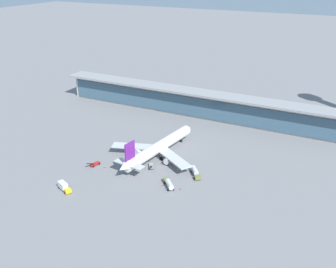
{
  "coord_description": "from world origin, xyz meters",
  "views": [
    {
      "loc": [
        78.41,
        -140.46,
        81.33
      ],
      "look_at": [
        0.0,
        11.3,
        6.81
      ],
      "focal_mm": 41.83,
      "sensor_mm": 36.0,
      "label": 1
    }
  ],
  "objects_px": {
    "service_truck_under_wing_yellow": "(64,186)",
    "service_truck_by_tail_red": "(95,164)",
    "safety_cone_delta": "(170,180)",
    "service_truck_mid_apron_grey": "(151,166)",
    "safety_cone_charlie": "(105,167)",
    "airliner_on_stand": "(158,148)",
    "safety_cone_alpha": "(163,185)",
    "service_truck_on_taxiway_olive": "(169,183)",
    "safety_cone_bravo": "(180,189)",
    "service_truck_near_nose_olive": "(195,172)"
  },
  "relations": [
    {
      "from": "safety_cone_delta",
      "to": "service_truck_on_taxiway_olive",
      "type": "bearing_deg",
      "value": -69.22
    },
    {
      "from": "service_truck_under_wing_yellow",
      "to": "safety_cone_bravo",
      "type": "bearing_deg",
      "value": 28.12
    },
    {
      "from": "airliner_on_stand",
      "to": "service_truck_under_wing_yellow",
      "type": "bearing_deg",
      "value": -114.07
    },
    {
      "from": "service_truck_under_wing_yellow",
      "to": "safety_cone_alpha",
      "type": "height_order",
      "value": "service_truck_under_wing_yellow"
    },
    {
      "from": "service_truck_mid_apron_grey",
      "to": "safety_cone_delta",
      "type": "xyz_separation_m",
      "value": [
        12.41,
        -6.31,
        -0.49
      ]
    },
    {
      "from": "service_truck_under_wing_yellow",
      "to": "safety_cone_alpha",
      "type": "distance_m",
      "value": 38.77
    },
    {
      "from": "safety_cone_charlie",
      "to": "safety_cone_bravo",
      "type": "bearing_deg",
      "value": -1.47
    },
    {
      "from": "service_truck_under_wing_yellow",
      "to": "service_truck_on_taxiway_olive",
      "type": "distance_m",
      "value": 41.02
    },
    {
      "from": "airliner_on_stand",
      "to": "safety_cone_delta",
      "type": "xyz_separation_m",
      "value": [
        14.82,
        -16.79,
        -4.35
      ]
    },
    {
      "from": "airliner_on_stand",
      "to": "safety_cone_alpha",
      "type": "distance_m",
      "value": 25.76
    },
    {
      "from": "service_truck_near_nose_olive",
      "to": "service_truck_on_taxiway_olive",
      "type": "bearing_deg",
      "value": -112.97
    },
    {
      "from": "service_truck_near_nose_olive",
      "to": "safety_cone_alpha",
      "type": "bearing_deg",
      "value": -121.69
    },
    {
      "from": "service_truck_by_tail_red",
      "to": "safety_cone_delta",
      "type": "bearing_deg",
      "value": 5.44
    },
    {
      "from": "safety_cone_charlie",
      "to": "safety_cone_alpha",
      "type": "bearing_deg",
      "value": -3.01
    },
    {
      "from": "service_truck_under_wing_yellow",
      "to": "safety_cone_delta",
      "type": "height_order",
      "value": "service_truck_under_wing_yellow"
    },
    {
      "from": "service_truck_mid_apron_grey",
      "to": "safety_cone_charlie",
      "type": "bearing_deg",
      "value": -152.9
    },
    {
      "from": "safety_cone_charlie",
      "to": "service_truck_under_wing_yellow",
      "type": "bearing_deg",
      "value": -98.11
    },
    {
      "from": "service_truck_mid_apron_grey",
      "to": "safety_cone_bravo",
      "type": "relative_size",
      "value": 9.29
    },
    {
      "from": "service_truck_under_wing_yellow",
      "to": "safety_cone_delta",
      "type": "relative_size",
      "value": 10.9
    },
    {
      "from": "service_truck_under_wing_yellow",
      "to": "service_truck_on_taxiway_olive",
      "type": "height_order",
      "value": "service_truck_under_wing_yellow"
    },
    {
      "from": "safety_cone_delta",
      "to": "safety_cone_bravo",
      "type": "bearing_deg",
      "value": -30.74
    },
    {
      "from": "airliner_on_stand",
      "to": "service_truck_under_wing_yellow",
      "type": "relative_size",
      "value": 7.3
    },
    {
      "from": "airliner_on_stand",
      "to": "service_truck_by_tail_red",
      "type": "distance_m",
      "value": 29.09
    },
    {
      "from": "service_truck_near_nose_olive",
      "to": "safety_cone_delta",
      "type": "bearing_deg",
      "value": -129.37
    },
    {
      "from": "service_truck_near_nose_olive",
      "to": "service_truck_on_taxiway_olive",
      "type": "height_order",
      "value": "same"
    },
    {
      "from": "safety_cone_charlie",
      "to": "safety_cone_delta",
      "type": "relative_size",
      "value": 1.0
    },
    {
      "from": "service_truck_by_tail_red",
      "to": "safety_cone_alpha",
      "type": "relative_size",
      "value": 9.91
    },
    {
      "from": "airliner_on_stand",
      "to": "service_truck_near_nose_olive",
      "type": "bearing_deg",
      "value": -19.6
    },
    {
      "from": "service_truck_on_taxiway_olive",
      "to": "safety_cone_bravo",
      "type": "height_order",
      "value": "service_truck_on_taxiway_olive"
    },
    {
      "from": "service_truck_on_taxiway_olive",
      "to": "safety_cone_bravo",
      "type": "relative_size",
      "value": 11.25
    },
    {
      "from": "service_truck_near_nose_olive",
      "to": "service_truck_on_taxiway_olive",
      "type": "relative_size",
      "value": 1.03
    },
    {
      "from": "service_truck_near_nose_olive",
      "to": "service_truck_on_taxiway_olive",
      "type": "distance_m",
      "value": 14.45
    },
    {
      "from": "airliner_on_stand",
      "to": "safety_cone_alpha",
      "type": "height_order",
      "value": "airliner_on_stand"
    },
    {
      "from": "airliner_on_stand",
      "to": "safety_cone_charlie",
      "type": "xyz_separation_m",
      "value": [
        -15.61,
        -19.71,
        -4.35
      ]
    },
    {
      "from": "service_truck_by_tail_red",
      "to": "safety_cone_alpha",
      "type": "distance_m",
      "value": 34.51
    },
    {
      "from": "safety_cone_charlie",
      "to": "service_truck_by_tail_red",
      "type": "bearing_deg",
      "value": -174.82
    },
    {
      "from": "service_truck_on_taxiway_olive",
      "to": "service_truck_by_tail_red",
      "type": "bearing_deg",
      "value": 178.42
    },
    {
      "from": "service_truck_on_taxiway_olive",
      "to": "service_truck_under_wing_yellow",
      "type": "bearing_deg",
      "value": -149.36
    },
    {
      "from": "service_truck_under_wing_yellow",
      "to": "safety_cone_charlie",
      "type": "height_order",
      "value": "service_truck_under_wing_yellow"
    },
    {
      "from": "service_truck_on_taxiway_olive",
      "to": "safety_cone_charlie",
      "type": "height_order",
      "value": "service_truck_on_taxiway_olive"
    },
    {
      "from": "safety_cone_alpha",
      "to": "safety_cone_bravo",
      "type": "xyz_separation_m",
      "value": [
        7.45,
        0.61,
        0.0
      ]
    },
    {
      "from": "safety_cone_alpha",
      "to": "service_truck_mid_apron_grey",
      "type": "bearing_deg",
      "value": 136.75
    },
    {
      "from": "safety_cone_alpha",
      "to": "safety_cone_charlie",
      "type": "distance_m",
      "value": 29.53
    },
    {
      "from": "safety_cone_alpha",
      "to": "service_truck_under_wing_yellow",
      "type": "bearing_deg",
      "value": -147.48
    },
    {
      "from": "service_truck_by_tail_red",
      "to": "safety_cone_delta",
      "type": "height_order",
      "value": "service_truck_by_tail_red"
    },
    {
      "from": "safety_cone_charlie",
      "to": "safety_cone_delta",
      "type": "height_order",
      "value": "same"
    },
    {
      "from": "safety_cone_bravo",
      "to": "service_truck_under_wing_yellow",
      "type": "bearing_deg",
      "value": -151.88
    },
    {
      "from": "service_truck_under_wing_yellow",
      "to": "service_truck_by_tail_red",
      "type": "distance_m",
      "value": 22.02
    },
    {
      "from": "airliner_on_stand",
      "to": "safety_cone_alpha",
      "type": "bearing_deg",
      "value": -56.88
    },
    {
      "from": "service_truck_mid_apron_grey",
      "to": "safety_cone_charlie",
      "type": "height_order",
      "value": "service_truck_mid_apron_grey"
    }
  ]
}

